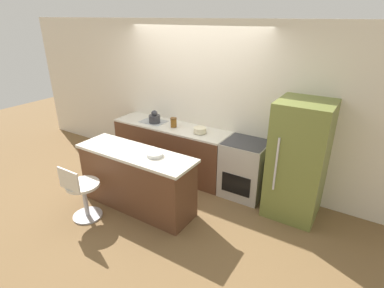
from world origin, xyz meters
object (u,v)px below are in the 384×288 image
at_px(refrigerator, 298,160).
at_px(mixing_bowl, 200,130).
at_px(kettle, 155,118).
at_px(oven_range, 244,169).
at_px(stool_chair, 82,194).

distance_m(refrigerator, mixing_bowl, 1.57).
xyz_separation_m(kettle, mixing_bowl, (0.93, 0.00, -0.04)).
xyz_separation_m(refrigerator, mixing_bowl, (-1.57, 0.02, 0.12)).
distance_m(kettle, mixing_bowl, 0.93).
distance_m(oven_range, kettle, 1.79).
xyz_separation_m(refrigerator, stool_chair, (-2.42, -1.70, -0.43)).
relative_size(stool_chair, kettle, 3.73).
height_order(refrigerator, mixing_bowl, refrigerator).
bearing_deg(refrigerator, oven_range, 175.73).
height_order(stool_chair, kettle, kettle).
bearing_deg(mixing_bowl, refrigerator, -0.70).
xyz_separation_m(oven_range, kettle, (-1.71, -0.04, 0.54)).
distance_m(oven_range, mixing_bowl, 0.93).
height_order(refrigerator, stool_chair, refrigerator).
relative_size(stool_chair, mixing_bowl, 4.01).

